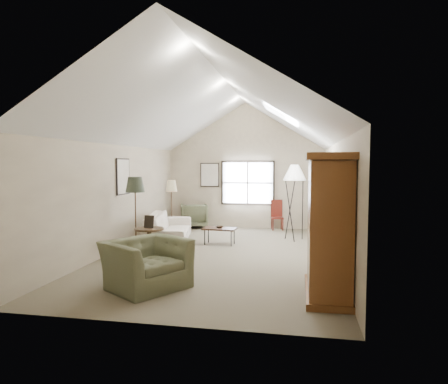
% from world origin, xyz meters
% --- Properties ---
extents(room_shell, '(5.01, 8.01, 4.00)m').
position_xyz_m(room_shell, '(0.00, 0.00, 3.21)').
color(room_shell, '#6A614B').
rests_on(room_shell, ground).
extents(window, '(1.72, 0.08, 1.42)m').
position_xyz_m(window, '(0.10, 3.96, 1.45)').
color(window, black).
rests_on(window, room_shell).
extents(skylight, '(0.80, 1.20, 0.52)m').
position_xyz_m(skylight, '(1.30, 0.90, 3.22)').
color(skylight, white).
rests_on(skylight, room_shell).
extents(wall_art, '(1.97, 3.71, 0.88)m').
position_xyz_m(wall_art, '(-1.88, 1.94, 1.73)').
color(wall_art, black).
rests_on(wall_art, room_shell).
extents(armoire, '(0.60, 1.50, 2.20)m').
position_xyz_m(armoire, '(2.18, -2.40, 1.10)').
color(armoire, brown).
rests_on(armoire, ground).
extents(tv_alcove, '(0.32, 1.30, 2.10)m').
position_xyz_m(tv_alcove, '(2.34, 1.60, 1.15)').
color(tv_alcove, white).
rests_on(tv_alcove, ground).
extents(media_console, '(0.34, 1.18, 0.60)m').
position_xyz_m(media_console, '(2.32, 1.60, 0.30)').
color(media_console, '#382316').
rests_on(media_console, ground).
extents(tv_panel, '(0.05, 0.90, 0.55)m').
position_xyz_m(tv_panel, '(2.32, 1.60, 0.92)').
color(tv_panel, black).
rests_on(tv_panel, media_console).
extents(sofa, '(1.52, 2.73, 0.75)m').
position_xyz_m(sofa, '(-1.61, 1.11, 0.38)').
color(sofa, beige).
rests_on(sofa, ground).
extents(armchair_near, '(1.58, 1.62, 0.80)m').
position_xyz_m(armchair_near, '(-0.74, -2.58, 0.40)').
color(armchair_near, '#5A5B40').
rests_on(armchair_near, ground).
extents(armchair_far, '(1.05, 1.07, 0.77)m').
position_xyz_m(armchair_far, '(-1.61, 3.70, 0.39)').
color(armchair_far, '#545B3F').
rests_on(armchair_far, ground).
extents(coffee_table, '(0.87, 0.53, 0.43)m').
position_xyz_m(coffee_table, '(-0.26, 1.15, 0.21)').
color(coffee_table, '#3B2018').
rests_on(coffee_table, ground).
extents(bowl, '(0.21, 0.21, 0.05)m').
position_xyz_m(bowl, '(-0.26, 1.15, 0.45)').
color(bowl, '#3A2518').
rests_on(bowl, coffee_table).
extents(side_table, '(0.77, 0.77, 0.65)m').
position_xyz_m(side_table, '(-1.51, -0.49, 0.32)').
color(side_table, '#322214').
rests_on(side_table, ground).
extents(side_chair, '(0.43, 0.43, 0.93)m').
position_xyz_m(side_chair, '(1.06, 3.70, 0.47)').
color(side_chair, maroon).
rests_on(side_chair, ground).
extents(tripod_lamp, '(0.68, 0.68, 2.07)m').
position_xyz_m(tripod_lamp, '(1.60, 2.05, 1.04)').
color(tripod_lamp, silver).
rests_on(tripod_lamp, ground).
extents(dark_lamp, '(0.51, 0.51, 1.80)m').
position_xyz_m(dark_lamp, '(-1.91, -0.29, 0.90)').
color(dark_lamp, '#252B1E').
rests_on(dark_lamp, ground).
extents(tan_lamp, '(0.38, 0.38, 1.62)m').
position_xyz_m(tan_lamp, '(-1.91, 2.31, 0.81)').
color(tan_lamp, tan).
rests_on(tan_lamp, ground).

